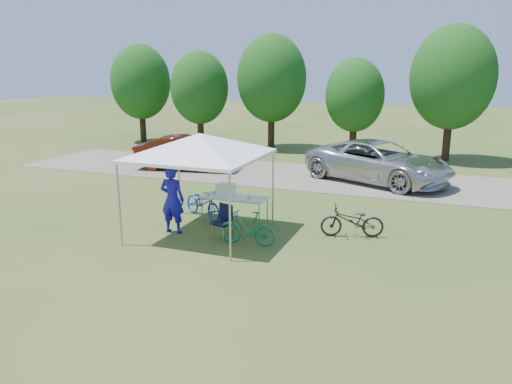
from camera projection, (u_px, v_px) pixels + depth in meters
ground at (202, 234)px, 13.47m from camera, size 100.00×100.00×0.00m
gravel_strip at (289, 175)px, 20.71m from camera, size 24.00×5.00×0.02m
canopy at (199, 136)px, 12.82m from camera, size 4.53×4.53×3.00m
treeline at (320, 84)px, 25.43m from camera, size 24.89×4.28×6.30m
folding_table at (234, 198)px, 14.29m from camera, size 1.88×0.78×0.77m
folding_chair at (224, 219)px, 13.05m from camera, size 0.58×0.61×0.90m
cooler at (226, 190)px, 14.32m from camera, size 0.51×0.35×0.37m
ice_cream_cup at (249, 197)px, 14.06m from camera, size 0.09×0.09×0.07m
cyclist at (172, 199)px, 13.37m from camera, size 0.70×0.48×1.86m
bike_blue at (203, 203)px, 14.87m from camera, size 1.77×1.35×0.89m
bike_green at (248, 228)px, 12.58m from camera, size 1.50×0.50×0.89m
bike_dark at (352, 221)px, 13.14m from camera, size 1.75×1.03×0.87m
minivan at (379, 162)px, 19.31m from camera, size 6.31×4.77×1.59m
sedan at (186, 153)px, 21.69m from camera, size 4.58×2.26×1.44m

